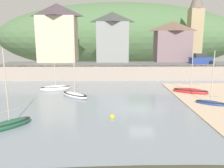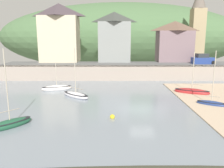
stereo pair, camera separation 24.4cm
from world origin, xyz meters
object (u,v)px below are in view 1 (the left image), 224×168
(sailboat_blue_trim, at_px, (55,88))
(mooring_buoy, at_px, (112,117))
(waterfront_building_left, at_px, (58,33))
(dinghy_open_wooden, at_px, (210,103))
(waterfront_building_centre, at_px, (112,37))
(parked_car_near_slipway, at_px, (201,59))
(church_with_spire, at_px, (195,23))
(sailboat_tall_mast, at_px, (190,91))
(sailboat_nearest_shore, at_px, (10,124))
(waterfront_building_right, at_px, (172,41))
(sailboat_white_hull, at_px, (75,95))

(sailboat_blue_trim, height_order, mooring_buoy, sailboat_blue_trim)
(waterfront_building_left, height_order, dinghy_open_wooden, waterfront_building_left)
(waterfront_building_left, height_order, waterfront_building_centre, waterfront_building_left)
(waterfront_building_left, bearing_deg, dinghy_open_wooden, -48.03)
(parked_car_near_slipway, xyz_separation_m, mooring_buoy, (-17.16, -23.39, -3.07))
(church_with_spire, bearing_deg, sailboat_tall_mast, -110.35)
(waterfront_building_centre, xyz_separation_m, sailboat_nearest_shore, (-8.82, -29.94, -7.20))
(sailboat_tall_mast, bearing_deg, sailboat_blue_trim, -160.60)
(sailboat_tall_mast, distance_m, dinghy_open_wooden, 5.36)
(waterfront_building_left, xyz_separation_m, sailboat_nearest_shore, (2.33, -29.94, -8.01))
(waterfront_building_right, relative_size, sailboat_white_hull, 1.33)
(sailboat_nearest_shore, distance_m, mooring_buoy, 8.65)
(dinghy_open_wooden, xyz_separation_m, parked_car_near_slipway, (6.41, 19.37, 2.94))
(sailboat_white_hull, bearing_deg, waterfront_building_centre, 118.52)
(sailboat_white_hull, distance_m, sailboat_tall_mast, 15.08)
(sailboat_blue_trim, xyz_separation_m, dinghy_open_wooden, (18.56, -7.56, -0.02))
(church_with_spire, relative_size, sailboat_tall_mast, 2.79)
(waterfront_building_right, bearing_deg, mooring_buoy, -114.71)
(waterfront_building_right, relative_size, church_with_spire, 0.52)
(sailboat_blue_trim, bearing_deg, waterfront_building_right, 19.36)
(sailboat_tall_mast, bearing_deg, church_with_spire, 95.94)
(waterfront_building_centre, distance_m, dinghy_open_wooden, 26.99)
(waterfront_building_left, distance_m, church_with_spire, 29.89)
(sailboat_nearest_shore, distance_m, sailboat_blue_trim, 13.64)
(waterfront_building_right, distance_m, sailboat_blue_trim, 27.06)
(sailboat_tall_mast, xyz_separation_m, mooring_buoy, (-10.45, -9.36, -0.16))
(sailboat_blue_trim, bearing_deg, waterfront_building_centre, 44.26)
(waterfront_building_centre, distance_m, parked_car_near_slipway, 17.85)
(waterfront_building_left, bearing_deg, sailboat_white_hull, -72.91)
(waterfront_building_centre, distance_m, sailboat_tall_mast, 22.26)
(sailboat_nearest_shore, distance_m, sailboat_tall_mast, 22.04)
(sailboat_white_hull, height_order, parked_car_near_slipway, sailboat_white_hull)
(church_with_spire, bearing_deg, sailboat_white_hull, -134.09)
(sailboat_nearest_shore, bearing_deg, waterfront_building_right, 7.07)
(waterfront_building_right, bearing_deg, sailboat_blue_trim, -141.68)
(sailboat_tall_mast, xyz_separation_m, parked_car_near_slipway, (6.70, 14.02, 2.91))
(sailboat_blue_trim, xyz_separation_m, sailboat_white_hull, (3.27, -3.79, -0.04))
(parked_car_near_slipway, bearing_deg, waterfront_building_centre, 160.17)
(sailboat_tall_mast, bearing_deg, waterfront_building_centre, 144.73)
(dinghy_open_wooden, distance_m, mooring_buoy, 11.47)
(waterfront_building_right, xyz_separation_m, sailboat_tall_mast, (-2.38, -18.52, -6.29))
(waterfront_building_right, distance_m, sailboat_nearest_shore, 37.24)
(waterfront_building_centre, xyz_separation_m, sailboat_white_hull, (-4.97, -20.11, -7.24))
(waterfront_building_right, xyz_separation_m, sailboat_blue_trim, (-20.65, -16.32, -6.30))
(waterfront_building_centre, height_order, sailboat_nearest_shore, waterfront_building_centre)
(waterfront_building_left, bearing_deg, waterfront_building_right, 0.00)
(waterfront_building_left, relative_size, waterfront_building_centre, 1.16)
(parked_car_near_slipway, bearing_deg, mooring_buoy, -131.04)
(sailboat_blue_trim, height_order, sailboat_tall_mast, sailboat_tall_mast)
(sailboat_white_hull, relative_size, sailboat_tall_mast, 1.09)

